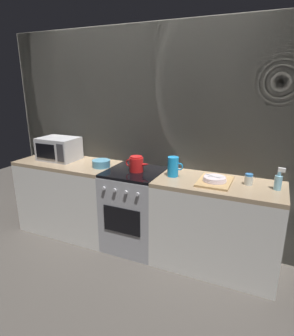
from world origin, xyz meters
TOP-DOWN VIEW (x-y plane):
  - ground_plane at (0.00, 0.00)m, footprint 8.00×8.00m
  - back_wall at (0.00, 0.32)m, footprint 3.60×0.05m
  - counter_left at (-0.90, 0.00)m, footprint 1.20×0.60m
  - stove_unit at (-0.00, -0.00)m, footprint 0.60×0.63m
  - counter_right at (0.90, 0.00)m, footprint 1.20×0.60m
  - microwave at (-1.05, 0.04)m, footprint 0.46×0.35m
  - kettle at (0.03, -0.01)m, footprint 0.28×0.15m
  - mixing_bowl at (-0.40, -0.02)m, footprint 0.20×0.20m
  - pitcher at (0.44, 0.00)m, footprint 0.16×0.11m
  - dish_pile at (0.86, -0.02)m, footprint 0.30×0.40m
  - spice_jar at (1.15, 0.06)m, footprint 0.08×0.08m
  - spray_bottle at (1.40, 0.03)m, footprint 0.08×0.06m

SIDE VIEW (x-z plane):
  - ground_plane at x=0.00m, z-range 0.00..0.00m
  - stove_unit at x=0.00m, z-range 0.00..0.90m
  - counter_left at x=-0.90m, z-range 0.00..0.90m
  - counter_right at x=0.90m, z-range 0.00..0.90m
  - dish_pile at x=0.86m, z-range 0.89..0.96m
  - mixing_bowl at x=-0.40m, z-range 0.90..0.98m
  - spice_jar at x=1.15m, z-range 0.90..1.00m
  - spray_bottle at x=1.40m, z-range 0.88..1.08m
  - kettle at x=0.03m, z-range 0.90..1.06m
  - pitcher at x=0.44m, z-range 0.90..1.10m
  - microwave at x=-1.05m, z-range 0.90..1.17m
  - back_wall at x=0.00m, z-range 0.00..2.40m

